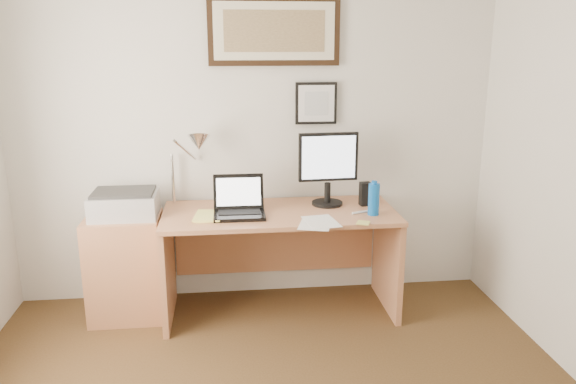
{
  "coord_description": "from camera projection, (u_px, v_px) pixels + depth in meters",
  "views": [
    {
      "loc": [
        -0.21,
        -2.05,
        1.88
      ],
      "look_at": [
        0.18,
        1.43,
        0.94
      ],
      "focal_mm": 35.0,
      "sensor_mm": 36.0,
      "label": 1
    }
  ],
  "objects": [
    {
      "name": "paper_sheet_a",
      "position": [
        316.0,
        223.0,
        3.6
      ],
      "size": [
        0.27,
        0.33,
        0.0
      ],
      "primitive_type": "cube",
      "rotation": [
        0.0,
        0.0,
        -0.28
      ],
      "color": "white",
      "rests_on": "desk"
    },
    {
      "name": "paper_sheet_b",
      "position": [
        321.0,
        222.0,
        3.63
      ],
      "size": [
        0.24,
        0.31,
        0.0
      ],
      "primitive_type": "cube",
      "rotation": [
        0.0,
        0.0,
        0.15
      ],
      "color": "white",
      "rests_on": "desk"
    },
    {
      "name": "picture_small",
      "position": [
        316.0,
        103.0,
        4.04
      ],
      "size": [
        0.3,
        0.03,
        0.3
      ],
      "color": "black",
      "rests_on": "wall_back"
    },
    {
      "name": "wall_back",
      "position": [
        254.0,
        131.0,
        4.07
      ],
      "size": [
        3.5,
        0.02,
        2.5
      ],
      "primitive_type": "cube",
      "color": "silver",
      "rests_on": "ground"
    },
    {
      "name": "bottle_cap",
      "position": [
        374.0,
        182.0,
        3.73
      ],
      "size": [
        0.04,
        0.04,
        0.02
      ],
      "primitive_type": "cylinder",
      "color": "#0E5AB8",
      "rests_on": "water_bottle"
    },
    {
      "name": "picture_large",
      "position": [
        274.0,
        31.0,
        3.88
      ],
      "size": [
        0.92,
        0.04,
        0.47
      ],
      "color": "black",
      "rests_on": "wall_back"
    },
    {
      "name": "laptop",
      "position": [
        239.0,
        207.0,
        3.77
      ],
      "size": [
        0.34,
        0.29,
        0.26
      ],
      "color": "black",
      "rests_on": "desk"
    },
    {
      "name": "water_bottle",
      "position": [
        374.0,
        199.0,
        3.76
      ],
      "size": [
        0.08,
        0.08,
        0.21
      ],
      "primitive_type": "cylinder",
      "color": "#0E5AB8",
      "rests_on": "desk"
    },
    {
      "name": "sticky_pad",
      "position": [
        363.0,
        223.0,
        3.59
      ],
      "size": [
        0.1,
        0.1,
        0.01
      ],
      "primitive_type": "cube",
      "rotation": [
        0.0,
        0.0,
        -0.42
      ],
      "color": "#DBD567",
      "rests_on": "desk"
    },
    {
      "name": "speaker",
      "position": [
        365.0,
        194.0,
        3.98
      ],
      "size": [
        0.08,
        0.07,
        0.17
      ],
      "primitive_type": "cube",
      "rotation": [
        0.0,
        0.0,
        0.12
      ],
      "color": "black",
      "rests_on": "desk"
    },
    {
      "name": "book",
      "position": [
        195.0,
        216.0,
        3.72
      ],
      "size": [
        0.21,
        0.27,
        0.02
      ],
      "primitive_type": "imported",
      "rotation": [
        0.0,
        0.0,
        -0.11
      ],
      "color": "#F1ED71",
      "rests_on": "desk"
    },
    {
      "name": "lcd_monitor",
      "position": [
        328.0,
        165.0,
        3.94
      ],
      "size": [
        0.42,
        0.22,
        0.52
      ],
      "color": "black",
      "rests_on": "desk"
    },
    {
      "name": "printer",
      "position": [
        124.0,
        204.0,
        3.8
      ],
      "size": [
        0.44,
        0.34,
        0.18
      ],
      "color": "#AAAAAD",
      "rests_on": "side_cabinet"
    },
    {
      "name": "marker_pen",
      "position": [
        361.0,
        212.0,
        3.82
      ],
      "size": [
        0.14,
        0.06,
        0.02
      ],
      "primitive_type": "cylinder",
      "rotation": [
        0.0,
        1.57,
        0.35
      ],
      "color": "white",
      "rests_on": "desk"
    },
    {
      "name": "desk_lamp",
      "position": [
        196.0,
        146.0,
        3.86
      ],
      "size": [
        0.29,
        0.27,
        0.53
      ],
      "color": "silver",
      "rests_on": "desk"
    },
    {
      "name": "desk",
      "position": [
        279.0,
        239.0,
        4.0
      ],
      "size": [
        1.6,
        0.7,
        0.75
      ],
      "color": "#AB6C47",
      "rests_on": "floor"
    },
    {
      "name": "side_cabinet",
      "position": [
        126.0,
        267.0,
        3.89
      ],
      "size": [
        0.5,
        0.4,
        0.73
      ],
      "primitive_type": "cube",
      "color": "#AB6C47",
      "rests_on": "floor"
    }
  ]
}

